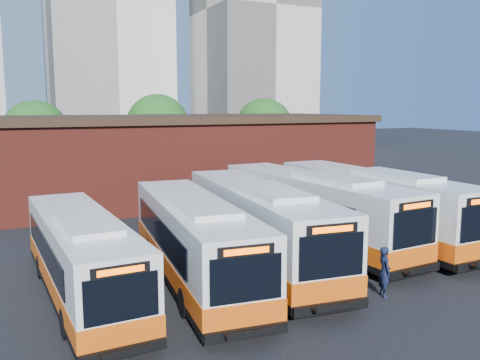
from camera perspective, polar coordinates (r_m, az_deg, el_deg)
name	(u,v)px	position (r m, az deg, el deg)	size (l,w,h in m)	color
ground	(330,269)	(23.16, 10.12, -9.77)	(220.00, 220.00, 0.00)	black
bus_farwest	(82,260)	(19.98, -17.35, -8.53)	(3.02, 12.06, 3.26)	silver
bus_west	(194,243)	(20.94, -5.20, -7.06)	(3.89, 13.09, 3.52)	silver
bus_midwest	(258,228)	(23.01, 2.06, -5.36)	(4.14, 13.91, 3.74)	silver
bus_mideast	(313,212)	(26.52, 8.23, -3.55)	(3.86, 14.06, 3.79)	silver
bus_east	(372,207)	(28.22, 14.61, -2.99)	(3.29, 14.10, 3.82)	silver
transit_worker	(384,272)	(20.14, 15.92, -9.86)	(0.70, 0.46, 1.93)	black
depot_building	(183,156)	(40.21, -6.41, 2.74)	(28.60, 12.60, 6.40)	maroon
tree_west	(36,133)	(50.05, -21.94, 4.87)	(6.00, 6.00, 7.65)	#382314
tree_mid	(158,126)	(54.02, -9.23, 6.04)	(6.56, 6.56, 8.36)	#382314
tree_east	(264,127)	(55.36, 2.72, 5.93)	(6.24, 6.24, 7.96)	#382314
tower_right	(253,11)	(97.52, 1.42, 18.49)	(18.00, 18.00, 49.20)	#BAB4AB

